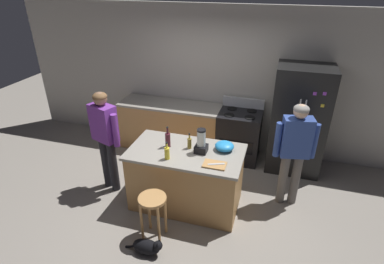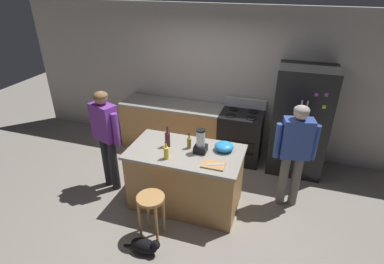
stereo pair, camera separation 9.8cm
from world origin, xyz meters
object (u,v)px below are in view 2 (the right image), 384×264
Objects in this scene: person_by_island_left at (106,132)px; cat at (145,246)px; person_by_sink_right at (295,148)px; bottle_wine at (168,139)px; mixing_bowl at (224,147)px; chef_knife at (215,164)px; cutting_board at (213,165)px; stove_range at (240,136)px; blender_appliance at (201,143)px; bottle_soda at (166,152)px; kitchen_island at (186,178)px; refrigerator at (300,121)px; bottle_vinegar at (189,143)px; bar_stool at (151,206)px.

cat is at bearing -44.05° from person_by_island_left.
cat is at bearing -136.97° from person_by_sink_right.
bottle_wine is 0.81m from mixing_bowl.
mixing_bowl is (-0.95, -0.29, 0.01)m from person_by_sink_right.
chef_knife is at bearing -143.86° from person_by_sink_right.
cutting_board is at bearing -95.73° from mixing_bowl.
stove_range reaches higher than chef_knife.
blender_appliance reaches higher than bottle_soda.
bottle_wine reaches higher than kitchen_island.
cutting_board is (-0.99, -0.71, -0.04)m from person_by_sink_right.
bottle_soda reaches higher than cutting_board.
refrigerator is 1.03m from person_by_sink_right.
refrigerator is 1.15× the size of person_by_sink_right.
bottle_vinegar is 0.50m from mixing_bowl.
blender_appliance is 1.59× the size of chef_knife.
person_by_island_left is at bearing -176.94° from bottle_vinegar.
refrigerator is 1.68× the size of stove_range.
chef_knife is at bearing -35.23° from bottle_vinegar.
kitchen_island is 5.40× the size of cutting_board.
refrigerator is 5.32× the size of blender_appliance.
person_by_island_left is at bearing 171.66° from cutting_board.
mixing_bowl is at bearing 25.63° from blender_appliance.
bar_stool reaches higher than cat.
person_by_island_left is at bearing 179.10° from kitchen_island.
kitchen_island is at bearing -109.46° from stove_range.
kitchen_island is 6.04× the size of mixing_bowl.
cutting_board is (0.75, -0.28, -0.11)m from bottle_wine.
bottle_soda is 0.33m from bottle_wine.
chef_knife is at bearing -120.72° from refrigerator.
person_by_sink_right is at bearing 36.84° from bar_stool.
blender_appliance reaches higher than bottle_vinegar.
bottle_vinegar is 0.31m from bottle_wine.
person_by_sink_right reaches higher than blender_appliance.
cutting_board reaches higher than kitchen_island.
stove_range is 1.49m from person_by_sink_right.
stove_range is 5.04× the size of chef_knife.
bottle_wine reaches higher than bottle_vinegar.
chef_knife is at bearing -93.03° from mixing_bowl.
bar_stool is 2.19× the size of cutting_board.
person_by_island_left reaches higher than stove_range.
bottle_vinegar is at bearing 3.06° from person_by_island_left.
bottle_vinegar reaches higher than bar_stool.
bottle_soda is at bearing -177.47° from cutting_board.
cutting_board is at bearing -144.42° from person_by_sink_right.
chef_knife is (0.28, -0.28, -0.13)m from blender_appliance.
stove_range is 4.33× the size of bottle_soda.
bar_stool is 0.98m from bottle_wine.
stove_range is 3.51× the size of bottle_wine.
bottle_wine is (-0.82, -1.48, 0.57)m from stove_range.
bottle_soda is (-0.39, -0.31, -0.05)m from blender_appliance.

